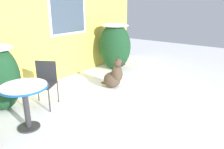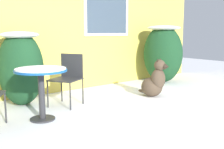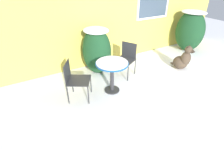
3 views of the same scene
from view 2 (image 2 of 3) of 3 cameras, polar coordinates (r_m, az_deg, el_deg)
ground_plane at (r=4.37m, az=5.05°, el=-8.11°), size 16.00×16.00×0.00m
house_wall at (r=5.98m, az=-9.36°, el=10.81°), size 8.00×0.10×2.89m
shrub_left at (r=5.03m, az=-18.05°, el=1.55°), size 0.75×0.86×1.26m
shrub_middle at (r=7.02m, az=10.29°, el=4.41°), size 0.86×1.01×1.40m
patio_table at (r=4.09m, az=-14.21°, el=-0.86°), size 0.74×0.74×0.75m
patio_chair_near_table at (r=4.88m, az=-8.98°, el=-0.35°), size 0.64×0.64×0.88m
dog at (r=5.48m, az=8.63°, el=-1.59°), size 0.51×0.63×0.75m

